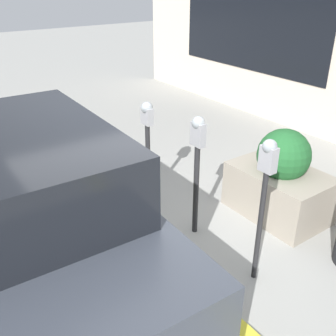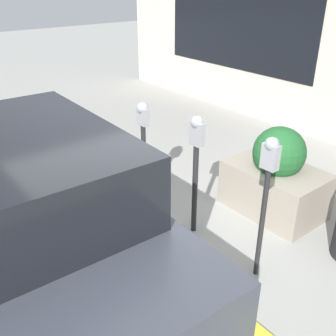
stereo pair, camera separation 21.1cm
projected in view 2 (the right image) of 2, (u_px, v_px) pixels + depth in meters
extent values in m
plane|color=#999993|center=(158.00, 246.00, 4.59)|extent=(40.00, 40.00, 0.00)
cube|color=gold|center=(153.00, 247.00, 4.53)|extent=(13.50, 0.16, 0.04)
cube|color=black|center=(237.00, 12.00, 8.21)|extent=(4.05, 0.02, 2.31)
cylinder|color=#232326|center=(262.00, 225.00, 3.90)|extent=(0.05, 0.05, 1.24)
cube|color=#99999E|center=(270.00, 157.00, 3.57)|extent=(0.16, 0.09, 0.25)
sphere|color=gray|center=(272.00, 144.00, 3.51)|extent=(0.13, 0.13, 0.13)
cylinder|color=#232326|center=(195.00, 190.00, 4.62)|extent=(0.06, 0.06, 1.15)
cube|color=#99999E|center=(197.00, 134.00, 4.30)|extent=(0.17, 0.09, 0.27)
sphere|color=gray|center=(197.00, 122.00, 4.24)|extent=(0.15, 0.15, 0.15)
cylinder|color=#232326|center=(144.00, 164.00, 5.28)|extent=(0.06, 0.06, 1.11)
cube|color=#99999E|center=(143.00, 117.00, 4.99)|extent=(0.18, 0.09, 0.22)
sphere|color=gray|center=(142.00, 108.00, 4.94)|extent=(0.16, 0.16, 0.16)
cube|color=gray|center=(274.00, 189.00, 5.15)|extent=(1.24, 0.82, 0.63)
sphere|color=#1E5628|center=(279.00, 153.00, 4.91)|extent=(0.66, 0.66, 0.66)
cube|color=#383D47|center=(15.00, 235.00, 3.54)|extent=(4.06, 2.05, 0.75)
cube|color=black|center=(7.00, 174.00, 3.12)|extent=(2.13, 1.76, 0.61)
cylinder|color=black|center=(55.00, 188.00, 5.07)|extent=(0.74, 0.23, 0.74)
cylinder|color=black|center=(178.00, 300.00, 3.33)|extent=(0.74, 0.23, 0.74)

